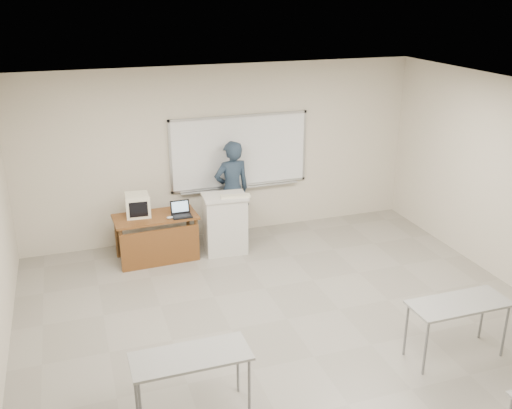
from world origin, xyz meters
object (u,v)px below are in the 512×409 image
object	(u,v)px
podium	(225,224)
laptop	(181,212)
crt_monitor	(138,205)
presenter	(232,190)
whiteboard	(240,152)
keyboard	(235,196)
mouse	(170,218)
instructor_desk	(157,231)

from	to	relation	value
podium	laptop	world-z (taller)	podium
crt_monitor	laptop	xyz separation A→B (m)	(0.65, -0.25, -0.12)
crt_monitor	presenter	distance (m)	1.69
whiteboard	keyboard	distance (m)	1.06
mouse	presenter	world-z (taller)	presenter
whiteboard	podium	size ratio (longest dim) A/B	2.48
mouse	whiteboard	bearing A→B (deg)	42.08
presenter	crt_monitor	bearing A→B (deg)	3.99
keyboard	instructor_desk	bearing A→B (deg)	-175.21
whiteboard	laptop	xyz separation A→B (m)	(-1.23, -0.79, -0.68)
instructor_desk	presenter	world-z (taller)	presenter
podium	mouse	bearing A→B (deg)	-169.68
podium	keyboard	size ratio (longest dim) A/B	2.08
instructor_desk	laptop	world-z (taller)	laptop
crt_monitor	keyboard	bearing A→B (deg)	-9.52
mouse	laptop	bearing A→B (deg)	31.13
keyboard	presenter	bearing A→B (deg)	88.22
whiteboard	laptop	distance (m)	1.61
instructor_desk	crt_monitor	bearing A→B (deg)	134.26
podium	mouse	world-z (taller)	podium
whiteboard	crt_monitor	size ratio (longest dim) A/B	5.83
whiteboard	keyboard	size ratio (longest dim) A/B	5.17
keyboard	podium	bearing A→B (deg)	151.04
instructor_desk	podium	size ratio (longest dim) A/B	1.32
whiteboard	keyboard	world-z (taller)	whiteboard
crt_monitor	keyboard	size ratio (longest dim) A/B	0.89
instructor_desk	keyboard	xyz separation A→B (m)	(1.28, -0.11, 0.49)
podium	whiteboard	bearing A→B (deg)	61.13
crt_monitor	presenter	world-z (taller)	presenter
laptop	presenter	bearing A→B (deg)	28.79
whiteboard	presenter	world-z (taller)	whiteboard
crt_monitor	presenter	size ratio (longest dim) A/B	0.24
podium	keyboard	bearing A→B (deg)	-34.47
instructor_desk	keyboard	size ratio (longest dim) A/B	2.74
crt_monitor	keyboard	world-z (taller)	crt_monitor
laptop	mouse	distance (m)	0.22
whiteboard	keyboard	bearing A→B (deg)	-111.51
instructor_desk	keyboard	bearing A→B (deg)	-7.39
laptop	keyboard	size ratio (longest dim) A/B	0.64
laptop	mouse	xyz separation A→B (m)	(-0.20, -0.07, -0.03)
mouse	keyboard	distance (m)	1.11
whiteboard	presenter	bearing A→B (deg)	-132.65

